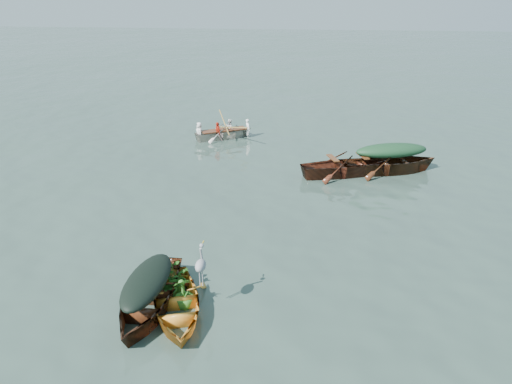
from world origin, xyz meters
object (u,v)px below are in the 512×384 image
(yellow_dinghy, at_px, (177,314))
(dark_covered_boat, at_px, (150,309))
(rowed_boat, at_px, (224,139))
(open_wooden_boat, at_px, (346,175))
(heron, at_px, (201,272))
(green_tarp_boat, at_px, (389,173))

(yellow_dinghy, xyz_separation_m, dark_covered_boat, (-0.63, 0.10, 0.00))
(yellow_dinghy, relative_size, rowed_boat, 0.90)
(yellow_dinghy, bearing_deg, open_wooden_boat, 47.44)
(open_wooden_boat, bearing_deg, heron, 138.36)
(heron, bearing_deg, yellow_dinghy, -174.81)
(yellow_dinghy, xyz_separation_m, open_wooden_boat, (3.87, 8.89, 0.00))
(rowed_boat, bearing_deg, heron, 158.13)
(open_wooden_boat, relative_size, heron, 5.15)
(yellow_dinghy, height_order, green_tarp_boat, green_tarp_boat)
(rowed_boat, relative_size, heron, 4.03)
(green_tarp_boat, relative_size, open_wooden_boat, 1.03)
(dark_covered_boat, distance_m, heron, 1.46)
(dark_covered_boat, height_order, open_wooden_boat, open_wooden_boat)
(dark_covered_boat, height_order, heron, heron)
(green_tarp_boat, relative_size, heron, 5.32)
(dark_covered_boat, distance_m, rowed_boat, 12.87)
(open_wooden_boat, bearing_deg, rowed_boat, 32.19)
(dark_covered_boat, relative_size, heron, 4.36)
(rowed_boat, bearing_deg, open_wooden_boat, -157.93)
(green_tarp_boat, height_order, rowed_boat, green_tarp_boat)
(green_tarp_boat, distance_m, rowed_boat, 7.75)
(open_wooden_boat, bearing_deg, green_tarp_boat, -93.63)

